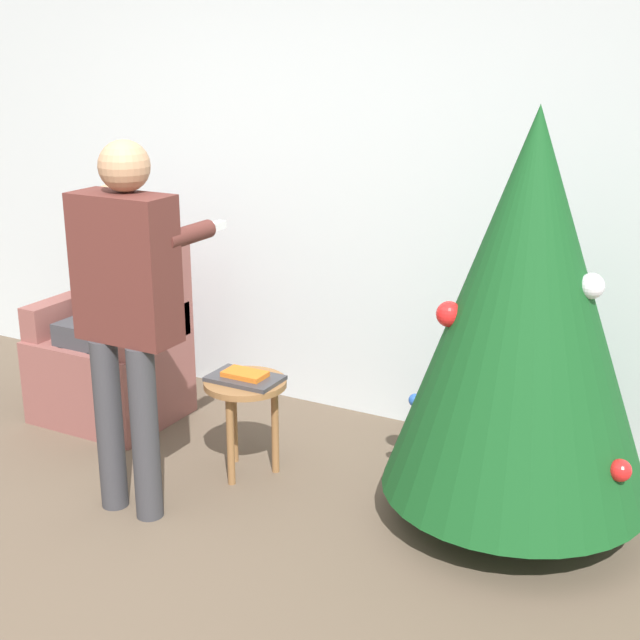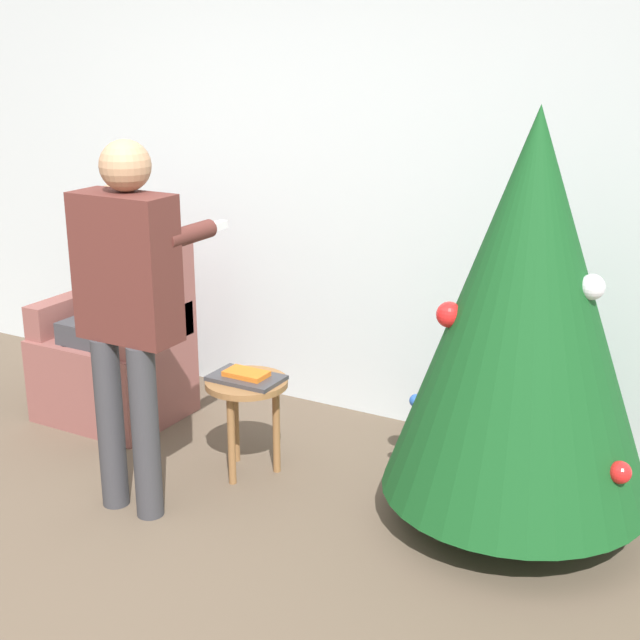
{
  "view_description": "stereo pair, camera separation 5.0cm",
  "coord_description": "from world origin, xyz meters",
  "px_view_note": "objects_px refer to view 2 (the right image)",
  "views": [
    {
      "loc": [
        2.27,
        -1.99,
        2.03
      ],
      "look_at": [
        0.6,
        1.1,
        0.91
      ],
      "focal_mm": 50.0,
      "sensor_mm": 36.0,
      "label": 1
    },
    {
      "loc": [
        2.32,
        -1.97,
        2.03
      ],
      "look_at": [
        0.6,
        1.1,
        0.91
      ],
      "focal_mm": 50.0,
      "sensor_mm": 36.0,
      "label": 2
    }
  ],
  "objects_px": {
    "person_standing": "(128,297)",
    "side_stool": "(247,396)",
    "armchair": "(117,352)",
    "person_seated": "(110,292)",
    "christmas_tree": "(526,309)"
  },
  "relations": [
    {
      "from": "side_stool",
      "to": "person_standing",
      "type": "bearing_deg",
      "value": -116.91
    },
    {
      "from": "person_standing",
      "to": "side_stool",
      "type": "bearing_deg",
      "value": 63.09
    },
    {
      "from": "person_standing",
      "to": "side_stool",
      "type": "height_order",
      "value": "person_standing"
    },
    {
      "from": "armchair",
      "to": "person_seated",
      "type": "bearing_deg",
      "value": -90.0
    },
    {
      "from": "person_seated",
      "to": "christmas_tree",
      "type": "bearing_deg",
      "value": -1.02
    },
    {
      "from": "christmas_tree",
      "to": "side_stool",
      "type": "relative_size",
      "value": 3.73
    },
    {
      "from": "person_seated",
      "to": "person_standing",
      "type": "distance_m",
      "value": 1.09
    },
    {
      "from": "person_seated",
      "to": "armchair",
      "type": "bearing_deg",
      "value": 90.0
    },
    {
      "from": "christmas_tree",
      "to": "side_stool",
      "type": "distance_m",
      "value": 1.4
    },
    {
      "from": "armchair",
      "to": "person_seated",
      "type": "distance_m",
      "value": 0.35
    },
    {
      "from": "person_standing",
      "to": "side_stool",
      "type": "distance_m",
      "value": 0.81
    },
    {
      "from": "christmas_tree",
      "to": "person_standing",
      "type": "distance_m",
      "value": 1.66
    },
    {
      "from": "christmas_tree",
      "to": "person_standing",
      "type": "height_order",
      "value": "christmas_tree"
    },
    {
      "from": "person_seated",
      "to": "side_stool",
      "type": "relative_size",
      "value": 2.69
    },
    {
      "from": "christmas_tree",
      "to": "side_stool",
      "type": "bearing_deg",
      "value": -171.79
    }
  ]
}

